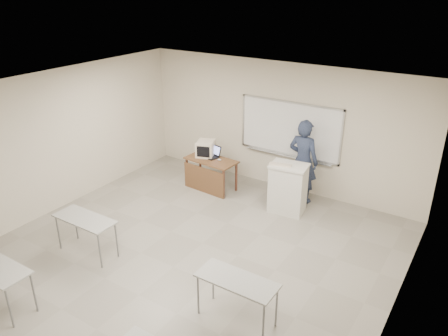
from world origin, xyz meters
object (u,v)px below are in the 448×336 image
Objects in this scene: instructor_desk at (209,170)px; presenter at (303,161)px; whiteboard at (290,130)px; keyboard at (280,165)px; mouse at (219,160)px; crt_monitor at (205,148)px; laptop at (212,154)px; podium at (288,188)px.

presenter is at bearing 23.32° from instructor_desk.
whiteboard is 1.27m from keyboard.
mouse is at bearing 42.68° from instructor_desk.
keyboard is (1.66, -0.21, 0.33)m from mouse.
instructor_desk is 1.95m from keyboard.
crt_monitor is at bearing 157.76° from keyboard.
laptop is at bearing 165.26° from mouse.
whiteboard is 5.40× the size of keyboard.
podium is at bearing -23.62° from crt_monitor.
presenter is at bearing -7.98° from crt_monitor.
presenter is at bearing 25.68° from laptop.
podium is 1.83m from mouse.
presenter is (2.31, 0.47, 0.02)m from crt_monitor.
instructor_desk is at bearing 163.86° from keyboard.
laptop is (0.16, 0.03, -0.12)m from crt_monitor.
whiteboard is 1.93m from laptop.
podium is at bearing 6.43° from instructor_desk.
keyboard reaches higher than mouse.
presenter reaches higher than crt_monitor.
whiteboard is 2.28× the size of podium.
podium is 3.06× the size of laptop.
mouse is 1.94m from presenter.
podium reaches higher than instructor_desk.
presenter is at bearing -36.81° from whiteboard.
podium reaches higher than mouse.
instructor_desk is 0.36m from mouse.
mouse is (0.20, 0.16, 0.26)m from instructor_desk.
whiteboard is at bearing 41.95° from laptop.
whiteboard is 2.04m from crt_monitor.
laptop is (-0.09, 0.27, 0.30)m from instructor_desk.
presenter is at bearing 22.06° from mouse.
whiteboard is at bearing 108.43° from podium.
whiteboard is 1.77m from mouse.
laptop is 0.77× the size of keyboard.
mouse is (-1.81, 0.09, 0.22)m from podium.
crt_monitor is 2.35m from presenter.
crt_monitor reaches higher than mouse.
podium is 0.57× the size of presenter.
keyboard is (1.86, -0.05, 0.59)m from instructor_desk.
podium is (2.01, 0.07, 0.04)m from instructor_desk.
whiteboard is at bearing 40.71° from instructor_desk.
laptop is 3.45× the size of mouse.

